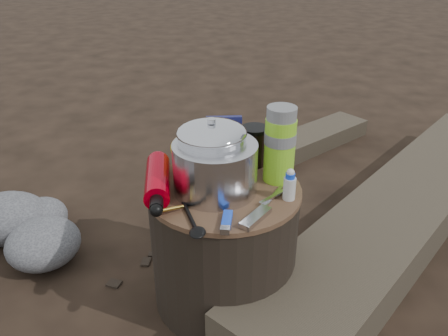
{
  "coord_description": "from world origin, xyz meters",
  "views": [
    {
      "loc": [
        0.05,
        -1.13,
        1.08
      ],
      "look_at": [
        0.0,
        0.0,
        0.48
      ],
      "focal_mm": 36.05,
      "sensor_mm": 36.0,
      "label": 1
    }
  ],
  "objects_px": {
    "log_main": "(405,209)",
    "thermos": "(280,145)",
    "stump": "(224,245)",
    "fuel_bottle": "(158,180)",
    "travel_mug": "(254,146)",
    "camping_pot": "(212,154)"
  },
  "relations": [
    {
      "from": "log_main",
      "to": "thermos",
      "type": "relative_size",
      "value": 8.82
    },
    {
      "from": "stump",
      "to": "camping_pot",
      "type": "xyz_separation_m",
      "value": [
        -0.04,
        0.02,
        0.3
      ]
    },
    {
      "from": "log_main",
      "to": "stump",
      "type": "bearing_deg",
      "value": -110.73
    },
    {
      "from": "travel_mug",
      "to": "fuel_bottle",
      "type": "bearing_deg",
      "value": -146.27
    },
    {
      "from": "log_main",
      "to": "fuel_bottle",
      "type": "distance_m",
      "value": 1.07
    },
    {
      "from": "log_main",
      "to": "camping_pot",
      "type": "distance_m",
      "value": 0.95
    },
    {
      "from": "stump",
      "to": "log_main",
      "type": "distance_m",
      "value": 0.84
    },
    {
      "from": "stump",
      "to": "fuel_bottle",
      "type": "xyz_separation_m",
      "value": [
        -0.19,
        -0.02,
        0.24
      ]
    },
    {
      "from": "log_main",
      "to": "travel_mug",
      "type": "distance_m",
      "value": 0.78
    },
    {
      "from": "stump",
      "to": "travel_mug",
      "type": "relative_size",
      "value": 3.62
    },
    {
      "from": "travel_mug",
      "to": "camping_pot",
      "type": "bearing_deg",
      "value": -131.73
    },
    {
      "from": "stump",
      "to": "travel_mug",
      "type": "distance_m",
      "value": 0.33
    },
    {
      "from": "log_main",
      "to": "fuel_bottle",
      "type": "relative_size",
      "value": 6.88
    },
    {
      "from": "thermos",
      "to": "travel_mug",
      "type": "bearing_deg",
      "value": 125.52
    },
    {
      "from": "camping_pot",
      "to": "travel_mug",
      "type": "distance_m",
      "value": 0.19
    },
    {
      "from": "camping_pot",
      "to": "travel_mug",
      "type": "relative_size",
      "value": 1.58
    },
    {
      "from": "thermos",
      "to": "log_main",
      "type": "bearing_deg",
      "value": 33.63
    },
    {
      "from": "log_main",
      "to": "camping_pot",
      "type": "height_order",
      "value": "camping_pot"
    },
    {
      "from": "log_main",
      "to": "travel_mug",
      "type": "bearing_deg",
      "value": -118.6
    },
    {
      "from": "fuel_bottle",
      "to": "travel_mug",
      "type": "xyz_separation_m",
      "value": [
        0.28,
        0.19,
        0.03
      ]
    },
    {
      "from": "fuel_bottle",
      "to": "thermos",
      "type": "height_order",
      "value": "thermos"
    },
    {
      "from": "camping_pot",
      "to": "stump",
      "type": "bearing_deg",
      "value": -32.12
    }
  ]
}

